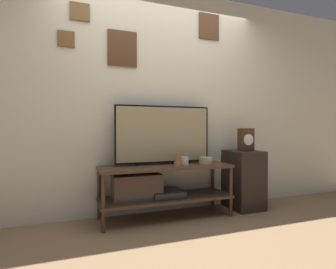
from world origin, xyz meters
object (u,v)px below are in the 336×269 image
object	(u,v)px
vase_wide_bowl	(206,161)
vase_slim_bronze	(177,158)
candle_jar	(185,161)
television	(164,134)
mantel_clock	(246,140)

from	to	relation	value
vase_wide_bowl	vase_slim_bronze	bearing A→B (deg)	-169.26
vase_slim_bronze	candle_jar	xyz separation A→B (m)	(0.11, 0.06, -0.05)
vase_wide_bowl	television	bearing A→B (deg)	159.72
candle_jar	mantel_clock	bearing A→B (deg)	5.43
television	mantel_clock	world-z (taller)	television
vase_slim_bronze	mantel_clock	bearing A→B (deg)	8.30
candle_jar	mantel_clock	distance (m)	0.91
television	candle_jar	xyz separation A→B (m)	(0.18, -0.18, -0.30)
vase_wide_bowl	vase_slim_bronze	world-z (taller)	vase_slim_bronze
candle_jar	vase_wide_bowl	bearing A→B (deg)	2.55
vase_slim_bronze	television	bearing A→B (deg)	107.11
vase_wide_bowl	mantel_clock	size ratio (longest dim) A/B	0.56
television	vase_slim_bronze	world-z (taller)	television
vase_wide_bowl	candle_jar	world-z (taller)	candle_jar
television	mantel_clock	size ratio (longest dim) A/B	3.99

